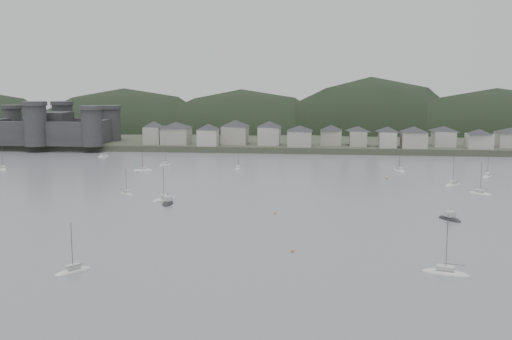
# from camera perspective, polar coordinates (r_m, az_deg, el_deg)

# --- Properties ---
(ground) EXTENTS (900.00, 900.00, 0.00)m
(ground) POSITION_cam_1_polar(r_m,az_deg,el_deg) (130.42, -3.80, -7.40)
(ground) COLOR slate
(ground) RESTS_ON ground
(far_shore_land) EXTENTS (900.00, 250.00, 3.00)m
(far_shore_land) POSITION_cam_1_polar(r_m,az_deg,el_deg) (420.42, 3.44, 3.74)
(far_shore_land) COLOR #383D2D
(far_shore_land) RESTS_ON ground
(forested_ridge) EXTENTS (851.55, 103.94, 102.57)m
(forested_ridge) POSITION_cam_1_polar(r_m,az_deg,el_deg) (396.01, 3.91, 1.59)
(forested_ridge) COLOR black
(forested_ridge) RESTS_ON ground
(castle) EXTENTS (66.00, 43.00, 20.00)m
(castle) POSITION_cam_1_polar(r_m,az_deg,el_deg) (336.08, -18.65, 3.77)
(castle) COLOR #313133
(castle) RESTS_ON far_shore_land
(waterfront_town) EXTENTS (451.48, 28.46, 12.92)m
(waterfront_town) POSITION_cam_1_polar(r_m,az_deg,el_deg) (309.18, 11.71, 3.24)
(waterfront_town) COLOR gray
(waterfront_town) RESTS_ON far_shore_land
(moored_fleet) EXTENTS (239.69, 177.76, 13.20)m
(moored_fleet) POSITION_cam_1_polar(r_m,az_deg,el_deg) (193.89, -3.98, -2.11)
(moored_fleet) COLOR silver
(moored_fleet) RESTS_ON ground
(motor_launch_near) EXTENTS (6.37, 7.83, 3.81)m
(motor_launch_near) POSITION_cam_1_polar(r_m,az_deg,el_deg) (164.73, 17.60, -4.33)
(motor_launch_near) COLOR black
(motor_launch_near) RESTS_ON ground
(motor_launch_far) EXTENTS (3.81, 8.50, 3.96)m
(motor_launch_far) POSITION_cam_1_polar(r_m,az_deg,el_deg) (178.76, -8.22, -3.04)
(motor_launch_far) COLOR black
(motor_launch_far) RESTS_ON ground
(mooring_buoys) EXTENTS (137.23, 120.75, 0.70)m
(mooring_buoys) POSITION_cam_1_polar(r_m,az_deg,el_deg) (193.80, -6.47, -2.16)
(mooring_buoys) COLOR #B3713B
(mooring_buoys) RESTS_ON ground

